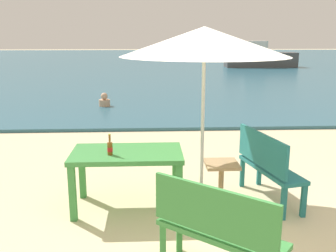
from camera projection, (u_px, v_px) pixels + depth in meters
ground_plane at (239, 243)px, 4.11m from camera, size 120.00×120.00×0.00m
sea_water at (160, 61)px, 33.24m from camera, size 120.00×50.00×0.08m
picnic_table_green at (127, 160)px, 4.83m from camera, size 1.40×0.80×0.76m
beer_bottle_amber at (110, 147)px, 4.65m from camera, size 0.07×0.07×0.26m
patio_umbrella at (204, 42)px, 4.64m from camera, size 2.10×2.10×2.30m
side_table_wood at (221, 176)px, 5.10m from camera, size 0.44×0.44×0.54m
bench_teal_center at (267, 163)px, 5.05m from camera, size 0.62×1.25×0.95m
bench_green_left at (217, 227)px, 3.35m from camera, size 1.15×1.04×0.95m
swimmer_person at (104, 101)px, 11.64m from camera, size 0.34×0.34×0.41m
boat_ferry at (260, 58)px, 26.02m from camera, size 4.83×1.32×1.76m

